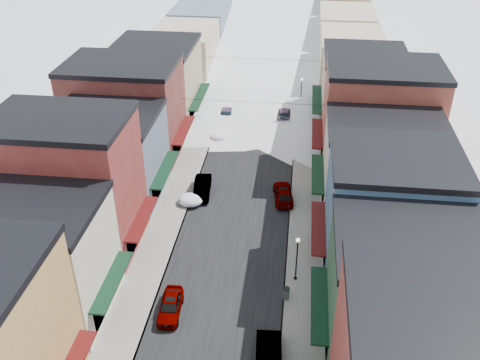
% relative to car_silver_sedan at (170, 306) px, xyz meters
% --- Properties ---
extents(road, '(10.00, 160.00, 0.01)m').
position_rel_car_silver_sedan_xyz_m(road, '(3.50, 47.02, -0.70)').
color(road, black).
rests_on(road, ground).
extents(sidewalk_left, '(3.20, 160.00, 0.15)m').
position_rel_car_silver_sedan_xyz_m(sidewalk_left, '(-3.10, 47.02, -0.63)').
color(sidewalk_left, gray).
rests_on(sidewalk_left, ground).
extents(sidewalk_right, '(3.20, 160.00, 0.15)m').
position_rel_car_silver_sedan_xyz_m(sidewalk_right, '(10.10, 47.02, -0.63)').
color(sidewalk_right, gray).
rests_on(sidewalk_right, ground).
extents(curb_left, '(0.10, 160.00, 0.15)m').
position_rel_car_silver_sedan_xyz_m(curb_left, '(-1.55, 47.02, -0.63)').
color(curb_left, slate).
rests_on(curb_left, ground).
extents(curb_right, '(0.10, 160.00, 0.15)m').
position_rel_car_silver_sedan_xyz_m(curb_right, '(8.55, 47.02, -0.63)').
color(curb_right, slate).
rests_on(curb_right, ground).
extents(bldg_l_cream, '(11.30, 8.20, 9.50)m').
position_rel_car_silver_sedan_xyz_m(bldg_l_cream, '(-9.69, -0.48, 4.06)').
color(bldg_l_cream, beige).
rests_on(bldg_l_cream, ground).
extents(bldg_l_brick_near, '(12.30, 8.20, 12.50)m').
position_rel_car_silver_sedan_xyz_m(bldg_l_brick_near, '(-10.19, 7.52, 5.56)').
color(bldg_l_brick_near, maroon).
rests_on(bldg_l_brick_near, ground).
extents(bldg_l_grayblue, '(11.30, 9.20, 9.00)m').
position_rel_car_silver_sedan_xyz_m(bldg_l_grayblue, '(-9.69, 16.02, 3.81)').
color(bldg_l_grayblue, slate).
rests_on(bldg_l_grayblue, ground).
extents(bldg_l_brick_far, '(13.30, 9.20, 11.00)m').
position_rel_car_silver_sedan_xyz_m(bldg_l_brick_far, '(-10.69, 25.02, 4.80)').
color(bldg_l_brick_far, maroon).
rests_on(bldg_l_brick_far, ground).
extents(bldg_l_tan, '(11.30, 11.20, 10.00)m').
position_rel_car_silver_sedan_xyz_m(bldg_l_tan, '(-9.69, 35.02, 4.30)').
color(bldg_l_tan, tan).
rests_on(bldg_l_tan, ground).
extents(bldg_r_green, '(11.30, 9.20, 9.50)m').
position_rel_car_silver_sedan_xyz_m(bldg_r_green, '(16.69, -0.98, 4.06)').
color(bldg_r_green, '#22462E').
rests_on(bldg_r_green, ground).
extents(bldg_r_blue, '(11.30, 9.20, 10.50)m').
position_rel_car_silver_sedan_xyz_m(bldg_r_blue, '(16.69, 8.02, 4.56)').
color(bldg_r_blue, '#375C7D').
rests_on(bldg_r_blue, ground).
extents(bldg_r_cream, '(12.30, 9.20, 9.00)m').
position_rel_car_silver_sedan_xyz_m(bldg_r_cream, '(17.19, 17.02, 3.81)').
color(bldg_r_cream, beige).
rests_on(bldg_r_cream, ground).
extents(bldg_r_brick_far, '(13.30, 9.20, 11.50)m').
position_rel_car_silver_sedan_xyz_m(bldg_r_brick_far, '(17.69, 26.02, 5.05)').
color(bldg_r_brick_far, maroon).
rests_on(bldg_r_brick_far, ground).
extents(bldg_r_tan, '(11.30, 11.20, 9.50)m').
position_rel_car_silver_sedan_xyz_m(bldg_r_tan, '(16.69, 36.02, 4.05)').
color(bldg_r_tan, '#9E7F68').
rests_on(bldg_r_tan, ground).
extents(distant_blocks, '(34.00, 55.00, 8.00)m').
position_rel_car_silver_sedan_xyz_m(distant_blocks, '(3.50, 70.02, 3.30)').
color(distant_blocks, gray).
rests_on(distant_blocks, ground).
extents(overhead_cables, '(16.40, 15.04, 0.04)m').
position_rel_car_silver_sedan_xyz_m(overhead_cables, '(3.50, 34.52, 5.50)').
color(overhead_cables, black).
rests_on(overhead_cables, ground).
extents(car_silver_sedan, '(1.88, 4.21, 1.40)m').
position_rel_car_silver_sedan_xyz_m(car_silver_sedan, '(0.00, 0.00, 0.00)').
color(car_silver_sedan, '#94959B').
rests_on(car_silver_sedan, ground).
extents(car_dark_hatch, '(2.03, 4.76, 1.53)m').
position_rel_car_silver_sedan_xyz_m(car_dark_hatch, '(-0.58, 16.95, 0.06)').
color(car_dark_hatch, black).
rests_on(car_dark_hatch, ground).
extents(car_silver_wagon, '(2.27, 5.21, 1.49)m').
position_rel_car_silver_sedan_xyz_m(car_silver_wagon, '(-0.60, 34.87, 0.04)').
color(car_silver_wagon, '#A5A7AE').
rests_on(car_silver_wagon, ground).
extents(car_green_sedan, '(2.09, 5.14, 1.66)m').
position_rel_car_silver_sedan_xyz_m(car_green_sedan, '(7.80, -4.10, 0.13)').
color(car_green_sedan, black).
rests_on(car_green_sedan, ground).
extents(car_gray_suv, '(2.48, 4.83, 1.57)m').
position_rel_car_silver_sedan_xyz_m(car_gray_suv, '(7.80, 16.81, 0.09)').
color(car_gray_suv, gray).
rests_on(car_gray_suv, ground).
extents(car_black_sedan, '(2.15, 5.23, 1.51)m').
position_rel_car_silver_sedan_xyz_m(car_black_sedan, '(7.00, 36.31, 0.06)').
color(car_black_sedan, black).
rests_on(car_black_sedan, ground).
extents(car_lane_silver, '(1.88, 4.57, 1.55)m').
position_rel_car_silver_sedan_xyz_m(car_lane_silver, '(2.16, 49.13, 0.07)').
color(car_lane_silver, gray).
rests_on(car_lane_silver, ground).
extents(car_lane_white, '(2.45, 5.05, 1.39)m').
position_rel_car_silver_sedan_xyz_m(car_lane_white, '(5.19, 53.99, -0.01)').
color(car_lane_white, silver).
rests_on(car_lane_white, ground).
extents(trash_can, '(0.60, 0.60, 1.01)m').
position_rel_car_silver_sedan_xyz_m(trash_can, '(8.70, 2.45, -0.04)').
color(trash_can, '#585B5D').
rests_on(trash_can, sidewalk_right).
extents(streetlamp_near, '(0.35, 0.35, 4.17)m').
position_rel_car_silver_sedan_xyz_m(streetlamp_near, '(9.40, 4.83, 2.08)').
color(streetlamp_near, black).
rests_on(streetlamp_near, sidewalk_right).
extents(streetlamp_far, '(0.36, 0.36, 4.33)m').
position_rel_car_silver_sedan_xyz_m(streetlamp_far, '(9.04, 39.90, 2.18)').
color(streetlamp_far, black).
rests_on(streetlamp_far, sidewalk_right).
extents(snow_pile_mid, '(2.52, 2.75, 1.07)m').
position_rel_car_silver_sedan_xyz_m(snow_pile_mid, '(-1.38, 14.94, -0.19)').
color(snow_pile_mid, white).
rests_on(snow_pile_mid, ground).
extents(snow_pile_far, '(2.09, 2.49, 0.89)m').
position_rel_car_silver_sedan_xyz_m(snow_pile_far, '(-0.78, 29.28, -0.28)').
color(snow_pile_far, white).
rests_on(snow_pile_far, ground).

